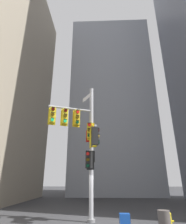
% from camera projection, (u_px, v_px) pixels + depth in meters
% --- Properties ---
extents(ground, '(120.00, 120.00, 0.00)m').
position_uv_depth(ground, '(91.00, 222.00, 10.32)').
color(ground, '#38383A').
extents(building_mid_block, '(13.84, 13.84, 30.51)m').
position_uv_depth(building_mid_block, '(111.00, 109.00, 35.95)').
color(building_mid_block, '#9399A3').
rests_on(building_mid_block, ground).
extents(signal_pole_assembly, '(3.27, 2.08, 8.38)m').
position_uv_depth(signal_pole_assembly, '(84.00, 137.00, 11.60)').
color(signal_pole_assembly, '#B2B2B5').
rests_on(signal_pole_assembly, ground).
extents(fire_hydrant, '(0.33, 0.23, 0.74)m').
position_uv_depth(fire_hydrant, '(169.00, 220.00, 9.16)').
color(fire_hydrant, yellow).
rests_on(fire_hydrant, ground).
extents(trash_bin, '(0.54, 0.54, 0.95)m').
position_uv_depth(trash_bin, '(165.00, 222.00, 8.19)').
color(trash_bin, '#59514C').
rests_on(trash_bin, ground).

